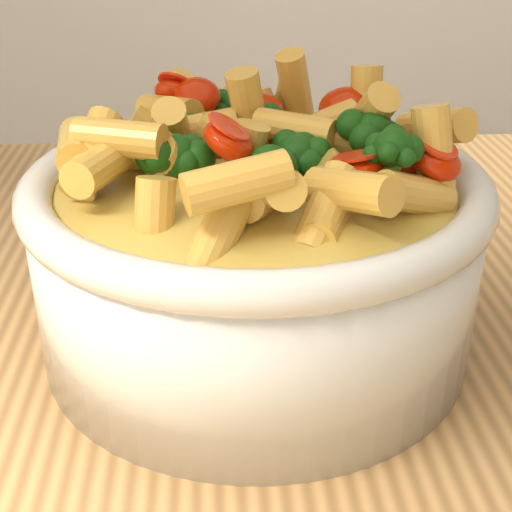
{
  "coord_description": "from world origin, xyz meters",
  "views": [
    {
      "loc": [
        0.02,
        -0.37,
        1.15
      ],
      "look_at": [
        0.04,
        0.01,
        0.96
      ],
      "focal_mm": 50.0,
      "sensor_mm": 36.0,
      "label": 1
    }
  ],
  "objects": [
    {
      "name": "table",
      "position": [
        0.0,
        0.0,
        0.8
      ],
      "size": [
        1.2,
        0.8,
        0.9
      ],
      "color": "tan",
      "rests_on": "ground"
    },
    {
      "name": "serving_bowl",
      "position": [
        0.04,
        0.01,
        0.96
      ],
      "size": [
        0.27,
        0.27,
        0.12
      ],
      "color": "silver",
      "rests_on": "table"
    },
    {
      "name": "pasta_salad",
      "position": [
        0.04,
        0.01,
        1.03
      ],
      "size": [
        0.21,
        0.21,
        0.05
      ],
      "color": "gold",
      "rests_on": "serving_bowl"
    }
  ]
}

